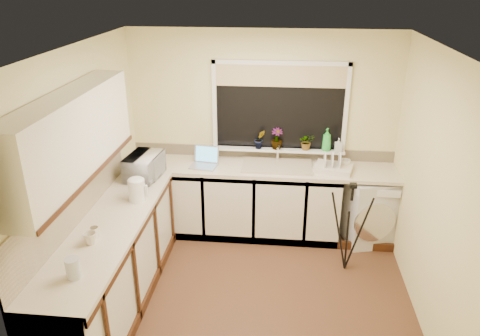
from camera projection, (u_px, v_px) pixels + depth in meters
name	position (u px, v px, depth m)	size (l,w,h in m)	color
floor	(251.00, 293.00, 4.69)	(3.20, 3.20, 0.00)	#512D20
ceiling	(254.00, 49.00, 3.72)	(3.20, 3.20, 0.00)	white
wall_back	(262.00, 132.00, 5.57)	(3.20, 3.20, 0.00)	beige
wall_front	(234.00, 288.00, 2.83)	(3.20, 3.20, 0.00)	beige
wall_left	(85.00, 177.00, 4.35)	(3.00, 3.00, 0.00)	beige
wall_right	(433.00, 193.00, 4.05)	(3.00, 3.00, 0.00)	beige
base_cabinet_back	(233.00, 200.00, 5.64)	(2.55, 0.60, 0.86)	silver
base_cabinet_left	(114.00, 267.00, 4.36)	(0.54, 2.40, 0.86)	silver
worktop_back	(260.00, 168.00, 5.43)	(3.20, 0.60, 0.04)	beige
worktop_left	(108.00, 227.00, 4.19)	(0.60, 2.40, 0.04)	beige
upper_cabinet	(72.00, 137.00, 3.70)	(0.28, 1.90, 0.70)	silver
splashback_left	(74.00, 201.00, 4.12)	(0.02, 2.40, 0.45)	beige
splashback_back	(262.00, 152.00, 5.66)	(3.20, 0.02, 0.14)	beige
window_glass	(279.00, 107.00, 5.41)	(1.50, 0.02, 1.00)	black
window_blind	(281.00, 76.00, 5.24)	(1.50, 0.02, 0.25)	tan
windowsill	(278.00, 149.00, 5.56)	(1.60, 0.14, 0.03)	white
sink	(277.00, 166.00, 5.40)	(0.82, 0.46, 0.03)	tan
faucet	(278.00, 152.00, 5.52)	(0.03, 0.03, 0.24)	silver
washing_machine	(371.00, 208.00, 5.48)	(0.59, 0.57, 0.83)	silver
laptop	(205.00, 161.00, 5.43)	(0.34, 0.31, 0.23)	#A5A6AD
kettle	(137.00, 190.00, 4.58)	(0.17, 0.17, 0.22)	white
dish_rack	(333.00, 168.00, 5.30)	(0.42, 0.32, 0.06)	beige
tripod	(349.00, 228.00, 4.87)	(0.50, 0.50, 1.04)	black
glass_jug	(73.00, 268.00, 3.43)	(0.11, 0.11, 0.16)	#B6BAC1
steel_jar	(95.00, 232.00, 3.96)	(0.07, 0.07, 0.10)	white
microwave	(144.00, 166.00, 5.09)	(0.48, 0.33, 0.27)	silver
plant_b	(260.00, 139.00, 5.51)	(0.13, 0.10, 0.24)	#999999
plant_c	(277.00, 139.00, 5.50)	(0.14, 0.14, 0.25)	#999999
plant_d	(307.00, 142.00, 5.48)	(0.18, 0.16, 0.20)	#999999
soap_bottle_green	(327.00, 140.00, 5.44)	(0.11, 0.11, 0.28)	green
soap_bottle_clear	(338.00, 145.00, 5.43)	(0.08, 0.08, 0.17)	#999999
cup_back	(345.00, 164.00, 5.37)	(0.13, 0.13, 0.10)	white
cup_left	(90.00, 238.00, 3.87)	(0.11, 0.11, 0.10)	beige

